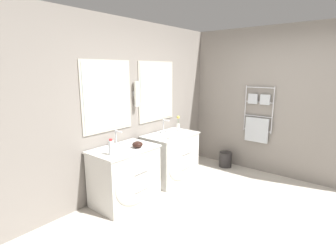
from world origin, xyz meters
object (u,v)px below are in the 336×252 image
object	(u,v)px
vanity_left	(127,175)
vanity_right	(172,157)
toiletry_bottle	(111,147)
flower_vase	(178,125)
waste_bin	(225,159)
amenity_bowl	(137,144)

from	to	relation	value
vanity_left	vanity_right	distance (m)	1.04
vanity_right	toiletry_bottle	size ratio (longest dim) A/B	4.34
vanity_left	flower_vase	distance (m)	1.39
flower_vase	waste_bin	size ratio (longest dim) A/B	0.94
toiletry_bottle	flower_vase	distance (m)	1.59
amenity_bowl	vanity_right	bearing A→B (deg)	5.78
amenity_bowl	waste_bin	size ratio (longest dim) A/B	0.51
amenity_bowl	waste_bin	world-z (taller)	amenity_bowl
flower_vase	waste_bin	world-z (taller)	flower_vase
vanity_left	flower_vase	size ratio (longest dim) A/B	3.35
flower_vase	waste_bin	bearing A→B (deg)	-29.59
vanity_right	flower_vase	xyz separation A→B (m)	(0.25, 0.07, 0.50)
vanity_left	waste_bin	bearing A→B (deg)	-11.17
amenity_bowl	vanity_left	bearing A→B (deg)	147.29
vanity_left	toiletry_bottle	bearing A→B (deg)	-168.37
vanity_right	toiletry_bottle	world-z (taller)	toiletry_bottle
vanity_right	toiletry_bottle	bearing A→B (deg)	-177.42
amenity_bowl	waste_bin	xyz separation A→B (m)	(2.03, -0.34, -0.69)
vanity_left	toiletry_bottle	size ratio (longest dim) A/B	4.34
vanity_right	waste_bin	size ratio (longest dim) A/B	3.16
vanity_left	waste_bin	world-z (taller)	vanity_left
waste_bin	amenity_bowl	bearing A→B (deg)	170.54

